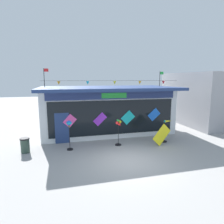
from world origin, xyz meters
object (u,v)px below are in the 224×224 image
Objects in this scene: kite_shop_building at (107,109)px; wind_spinner_center_left at (166,129)px; wind_spinner_far_left at (69,129)px; wind_spinner_left at (118,129)px; trash_bin at (25,145)px; display_kite_on_ground at (162,135)px.

kite_shop_building is 4.98m from wind_spinner_center_left.
wind_spinner_far_left reaches higher than wind_spinner_left.
kite_shop_building is 3.66m from wind_spinner_left.
wind_spinner_far_left is 2.08× the size of trash_bin.
wind_spinner_far_left reaches higher than trash_bin.
wind_spinner_far_left is at bearing -179.51° from wind_spinner_left.
wind_spinner_left is 1.35× the size of display_kite_on_ground.
kite_shop_building is 6.78× the size of wind_spinner_center_left.
trash_bin is (-2.48, 0.20, -0.83)m from wind_spinner_far_left.
kite_shop_building reaches higher than wind_spinner_center_left.
trash_bin is (-5.47, 0.18, -0.65)m from wind_spinner_left.
kite_shop_building is at bearing 31.61° from trash_bin.
display_kite_on_ground is (2.63, -0.67, -0.39)m from wind_spinner_left.
kite_shop_building is 11.85× the size of trash_bin.
kite_shop_building is at bearing 130.98° from wind_spinner_center_left.
kite_shop_building is 4.77m from wind_spinner_far_left.
kite_shop_building is at bearing 88.85° from wind_spinner_left.
kite_shop_building reaches higher than wind_spinner_left.
display_kite_on_ground is (2.56, -4.26, -1.12)m from kite_shop_building.
wind_spinner_left is 2.75m from display_kite_on_ground.
wind_spinner_center_left is at bearing -1.82° from wind_spinner_left.
wind_spinner_center_left is at bearing 41.17° from display_kite_on_ground.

